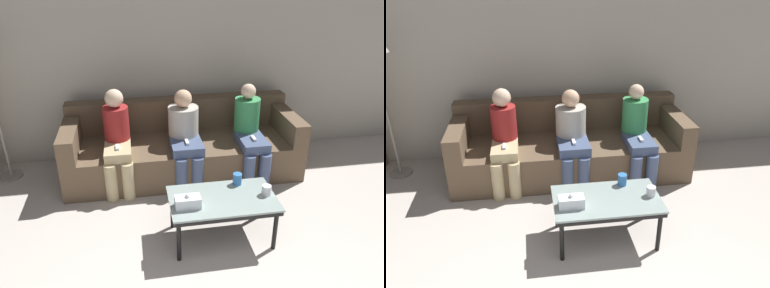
# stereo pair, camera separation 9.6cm
# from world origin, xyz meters

# --- Properties ---
(wall_back) EXTENTS (12.00, 0.06, 2.60)m
(wall_back) POSITION_xyz_m (0.00, 3.47, 1.30)
(wall_back) COLOR #B7B2A3
(wall_back) RESTS_ON ground_plane
(couch) EXTENTS (2.72, 0.96, 0.82)m
(couch) POSITION_xyz_m (0.00, 2.92, 0.30)
(couch) COLOR brown
(couch) RESTS_ON ground_plane
(coffee_table) EXTENTS (0.95, 0.55, 0.44)m
(coffee_table) POSITION_xyz_m (0.17, 1.59, 0.39)
(coffee_table) COLOR #8C9E99
(coffee_table) RESTS_ON ground_plane
(cup_near_left) EXTENTS (0.08, 0.08, 0.09)m
(cup_near_left) POSITION_xyz_m (0.56, 1.57, 0.49)
(cup_near_left) COLOR silver
(cup_near_left) RESTS_ON coffee_table
(cup_near_right) EXTENTS (0.08, 0.08, 0.11)m
(cup_near_right) POSITION_xyz_m (0.35, 1.79, 0.50)
(cup_near_right) COLOR #3372BF
(cup_near_right) RESTS_ON coffee_table
(tissue_box) EXTENTS (0.22, 0.12, 0.13)m
(tissue_box) POSITION_xyz_m (-0.16, 1.50, 0.49)
(tissue_box) COLOR silver
(tissue_box) RESTS_ON coffee_table
(seated_person_left_end) EXTENTS (0.31, 0.63, 1.11)m
(seated_person_left_end) POSITION_xyz_m (-0.75, 2.69, 0.58)
(seated_person_left_end) COLOR tan
(seated_person_left_end) RESTS_ON ground_plane
(seated_person_mid_left) EXTENTS (0.34, 0.66, 1.06)m
(seated_person_mid_left) POSITION_xyz_m (0.00, 2.71, 0.57)
(seated_person_mid_left) COLOR #47567A
(seated_person_mid_left) RESTS_ON ground_plane
(seated_person_mid_right) EXTENTS (0.31, 0.69, 1.09)m
(seated_person_mid_right) POSITION_xyz_m (0.75, 2.67, 0.57)
(seated_person_mid_right) COLOR #47567A
(seated_person_mid_right) RESTS_ON ground_plane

